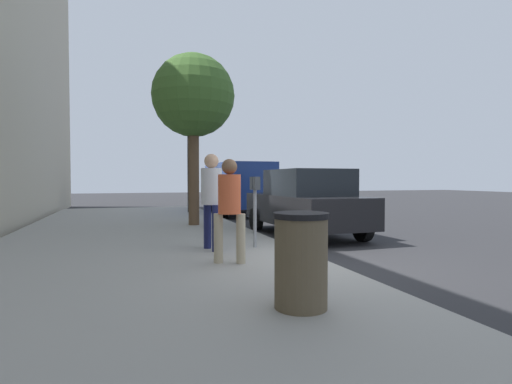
# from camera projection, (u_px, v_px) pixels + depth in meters

# --- Properties ---
(ground_plane) EXTENTS (80.00, 80.00, 0.00)m
(ground_plane) POSITION_uv_depth(u_px,v_px,m) (320.00, 267.00, 6.91)
(ground_plane) COLOR #2B2B2D
(ground_plane) RESTS_ON ground
(sidewalk_slab) EXTENTS (28.00, 6.00, 0.15)m
(sidewalk_slab) POSITION_uv_depth(u_px,v_px,m) (140.00, 275.00, 6.00)
(sidewalk_slab) COLOR gray
(sidewalk_slab) RESTS_ON ground_plane
(parking_meter) EXTENTS (0.36, 0.12, 1.41)m
(parking_meter) POSITION_uv_depth(u_px,v_px,m) (255.00, 197.00, 7.98)
(parking_meter) COLOR gray
(parking_meter) RESTS_ON sidewalk_slab
(pedestrian_at_meter) EXTENTS (0.54, 0.40, 1.85)m
(pedestrian_at_meter) POSITION_uv_depth(u_px,v_px,m) (212.00, 193.00, 7.67)
(pedestrian_at_meter) COLOR #191E4C
(pedestrian_at_meter) RESTS_ON sidewalk_slab
(pedestrian_bystander) EXTENTS (0.37, 0.49, 1.69)m
(pedestrian_bystander) POSITION_uv_depth(u_px,v_px,m) (229.00, 203.00, 6.46)
(pedestrian_bystander) COLOR tan
(pedestrian_bystander) RESTS_ON sidewalk_slab
(parked_sedan_near) EXTENTS (4.45, 2.07, 1.77)m
(parked_sedan_near) POSITION_uv_depth(u_px,v_px,m) (305.00, 202.00, 10.69)
(parked_sedan_near) COLOR black
(parked_sedan_near) RESTS_ON ground_plane
(parked_van_far) EXTENTS (5.25, 2.23, 2.18)m
(parked_van_far) POSITION_uv_depth(u_px,v_px,m) (237.00, 185.00, 17.33)
(parked_van_far) COLOR navy
(parked_van_far) RESTS_ON ground_plane
(street_tree) EXTENTS (2.44, 2.44, 5.07)m
(street_tree) POSITION_uv_depth(u_px,v_px,m) (193.00, 97.00, 11.84)
(street_tree) COLOR brown
(street_tree) RESTS_ON sidewalk_slab
(traffic_signal) EXTENTS (0.24, 0.44, 3.60)m
(traffic_signal) POSITION_uv_depth(u_px,v_px,m) (191.00, 154.00, 16.52)
(traffic_signal) COLOR black
(traffic_signal) RESTS_ON sidewalk_slab
(trash_bin) EXTENTS (0.59, 0.59, 1.01)m
(trash_bin) POSITION_uv_depth(u_px,v_px,m) (301.00, 260.00, 4.21)
(trash_bin) COLOR brown
(trash_bin) RESTS_ON sidewalk_slab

